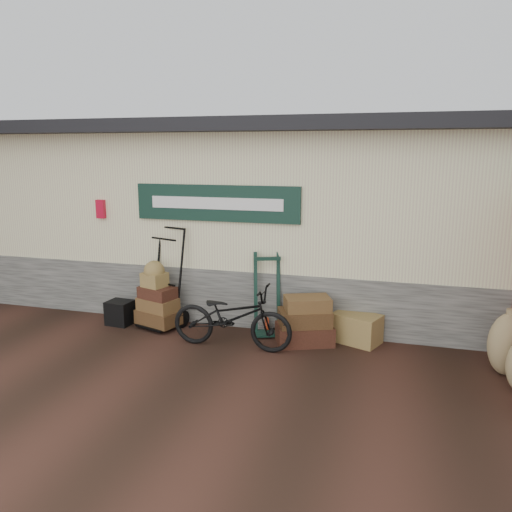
{
  "coord_description": "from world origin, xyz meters",
  "views": [
    {
      "loc": [
        2.34,
        -6.13,
        2.72
      ],
      "look_at": [
        0.34,
        0.9,
        1.18
      ],
      "focal_mm": 35.0,
      "sensor_mm": 36.0,
      "label": 1
    }
  ],
  "objects_px": {
    "suitcase_stack": "(305,320)",
    "black_trunk": "(120,313)",
    "green_barrow": "(267,294)",
    "porter_trolley": "(165,276)",
    "wicker_hamper": "(357,328)",
    "bicycle": "(232,313)"
  },
  "relations": [
    {
      "from": "green_barrow",
      "to": "porter_trolley",
      "type": "bearing_deg",
      "value": 162.66
    },
    {
      "from": "green_barrow",
      "to": "suitcase_stack",
      "type": "height_order",
      "value": "green_barrow"
    },
    {
      "from": "porter_trolley",
      "to": "suitcase_stack",
      "type": "height_order",
      "value": "porter_trolley"
    },
    {
      "from": "porter_trolley",
      "to": "suitcase_stack",
      "type": "relative_size",
      "value": 2.01
    },
    {
      "from": "porter_trolley",
      "to": "suitcase_stack",
      "type": "bearing_deg",
      "value": 13.96
    },
    {
      "from": "wicker_hamper",
      "to": "black_trunk",
      "type": "bearing_deg",
      "value": -176.15
    },
    {
      "from": "porter_trolley",
      "to": "suitcase_stack",
      "type": "xyz_separation_m",
      "value": [
        2.26,
        -0.17,
        -0.44
      ]
    },
    {
      "from": "black_trunk",
      "to": "wicker_hamper",
      "type": "bearing_deg",
      "value": 3.85
    },
    {
      "from": "green_barrow",
      "to": "black_trunk",
      "type": "distance_m",
      "value": 2.42
    },
    {
      "from": "suitcase_stack",
      "to": "bicycle",
      "type": "bearing_deg",
      "value": -155.02
    },
    {
      "from": "green_barrow",
      "to": "bicycle",
      "type": "xyz_separation_m",
      "value": [
        -0.33,
        -0.69,
        -0.11
      ]
    },
    {
      "from": "wicker_hamper",
      "to": "bicycle",
      "type": "bearing_deg",
      "value": -157.57
    },
    {
      "from": "suitcase_stack",
      "to": "black_trunk",
      "type": "distance_m",
      "value": 3.0
    },
    {
      "from": "porter_trolley",
      "to": "bicycle",
      "type": "bearing_deg",
      "value": -6.94
    },
    {
      "from": "black_trunk",
      "to": "bicycle",
      "type": "height_order",
      "value": "bicycle"
    },
    {
      "from": "porter_trolley",
      "to": "bicycle",
      "type": "height_order",
      "value": "porter_trolley"
    },
    {
      "from": "green_barrow",
      "to": "black_trunk",
      "type": "xyz_separation_m",
      "value": [
        -2.37,
        -0.25,
        -0.43
      ]
    },
    {
      "from": "wicker_hamper",
      "to": "bicycle",
      "type": "height_order",
      "value": "bicycle"
    },
    {
      "from": "black_trunk",
      "to": "porter_trolley",
      "type": "bearing_deg",
      "value": 13.24
    },
    {
      "from": "suitcase_stack",
      "to": "black_trunk",
      "type": "relative_size",
      "value": 2.08
    },
    {
      "from": "bicycle",
      "to": "green_barrow",
      "type": "bearing_deg",
      "value": -25.47
    },
    {
      "from": "bicycle",
      "to": "wicker_hamper",
      "type": "bearing_deg",
      "value": -67.33
    }
  ]
}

